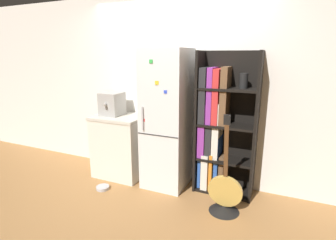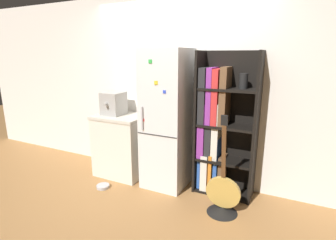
{
  "view_description": "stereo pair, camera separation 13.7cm",
  "coord_description": "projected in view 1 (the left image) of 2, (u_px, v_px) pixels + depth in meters",
  "views": [
    {
      "loc": [
        1.38,
        -2.94,
        1.77
      ],
      "look_at": [
        0.02,
        0.15,
        0.93
      ],
      "focal_mm": 28.0,
      "sensor_mm": 36.0,
      "label": 1
    },
    {
      "loc": [
        1.51,
        -2.89,
        1.77
      ],
      "look_at": [
        0.02,
        0.15,
        0.93
      ],
      "focal_mm": 28.0,
      "sensor_mm": 36.0,
      "label": 2
    }
  ],
  "objects": [
    {
      "name": "ground_plane",
      "position": [
        162.0,
        188.0,
        3.58
      ],
      "size": [
        16.0,
        16.0,
        0.0
      ],
      "primitive_type": "plane",
      "color": "#A87542"
    },
    {
      "name": "guitar",
      "position": [
        225.0,
        198.0,
        3.01
      ],
      "size": [
        0.39,
        0.35,
        1.18
      ],
      "color": "black",
      "rests_on": "ground_plane"
    },
    {
      "name": "espresso_machine",
      "position": [
        112.0,
        104.0,
        3.8
      ],
      "size": [
        0.29,
        0.36,
        0.33
      ],
      "color": "#A5A39E",
      "rests_on": "kitchen_counter"
    },
    {
      "name": "refrigerator",
      "position": [
        167.0,
        120.0,
        3.5
      ],
      "size": [
        0.57,
        0.6,
        1.86
      ],
      "color": "silver",
      "rests_on": "ground_plane"
    },
    {
      "name": "kitchen_counter",
      "position": [
        121.0,
        145.0,
        3.91
      ],
      "size": [
        0.73,
        0.6,
        0.92
      ],
      "color": "silver",
      "rests_on": "ground_plane"
    },
    {
      "name": "bookshelf",
      "position": [
        219.0,
        127.0,
        3.37
      ],
      "size": [
        0.74,
        0.37,
        1.82
      ],
      "color": "black",
      "rests_on": "ground_plane"
    },
    {
      "name": "pet_bowl",
      "position": [
        103.0,
        187.0,
        3.55
      ],
      "size": [
        0.18,
        0.18,
        0.04
      ],
      "color": "#B7B7BC",
      "rests_on": "ground_plane"
    },
    {
      "name": "wall_back",
      "position": [
        176.0,
        89.0,
        3.69
      ],
      "size": [
        8.0,
        0.05,
        2.6
      ],
      "color": "white",
      "rests_on": "ground_plane"
    }
  ]
}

